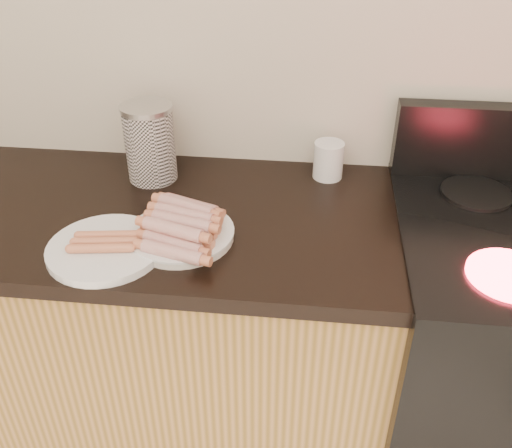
# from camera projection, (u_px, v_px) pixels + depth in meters

# --- Properties ---
(wall_back) EXTENTS (4.00, 0.04, 2.60)m
(wall_back) POSITION_uv_depth(u_px,v_px,m) (249.00, 18.00, 1.45)
(wall_back) COLOR silver
(wall_back) RESTS_ON ground
(cabinet_base) EXTENTS (2.20, 0.59, 0.86)m
(cabinet_base) POSITION_uv_depth(u_px,v_px,m) (11.00, 332.00, 1.74)
(cabinet_base) COLOR #B58147
(cabinet_base) RESTS_ON floor
(burner_near_left) EXTENTS (0.18, 0.18, 0.01)m
(burner_near_left) POSITION_uv_depth(u_px,v_px,m) (510.00, 275.00, 1.19)
(burner_near_left) COLOR #FF1E2D
(burner_near_left) RESTS_ON stove
(burner_far_left) EXTENTS (0.18, 0.18, 0.01)m
(burner_far_left) POSITION_uv_depth(u_px,v_px,m) (476.00, 193.00, 1.47)
(burner_far_left) COLOR black
(burner_far_left) RESTS_ON stove
(main_plate) EXTENTS (0.29, 0.29, 0.02)m
(main_plate) POSITION_uv_depth(u_px,v_px,m) (181.00, 235.00, 1.33)
(main_plate) COLOR white
(main_plate) RESTS_ON counter_slab
(side_plate) EXTENTS (0.32, 0.32, 0.02)m
(side_plate) POSITION_uv_depth(u_px,v_px,m) (105.00, 249.00, 1.28)
(side_plate) COLOR white
(side_plate) RESTS_ON counter_slab
(hotdog_pile) EXTENTS (0.14, 0.27, 0.06)m
(hotdog_pile) POSITION_uv_depth(u_px,v_px,m) (180.00, 224.00, 1.31)
(hotdog_pile) COLOR maroon
(hotdog_pile) RESTS_ON main_plate
(plain_sausages) EXTENTS (0.14, 0.09, 0.02)m
(plain_sausages) POSITION_uv_depth(u_px,v_px,m) (104.00, 242.00, 1.27)
(plain_sausages) COLOR #D46A43
(plain_sausages) RESTS_ON side_plate
(canister) EXTENTS (0.14, 0.14, 0.21)m
(canister) POSITION_uv_depth(u_px,v_px,m) (150.00, 143.00, 1.52)
(canister) COLOR silver
(canister) RESTS_ON counter_slab
(mug) EXTENTS (0.11, 0.11, 0.10)m
(mug) POSITION_uv_depth(u_px,v_px,m) (328.00, 160.00, 1.55)
(mug) COLOR white
(mug) RESTS_ON counter_slab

